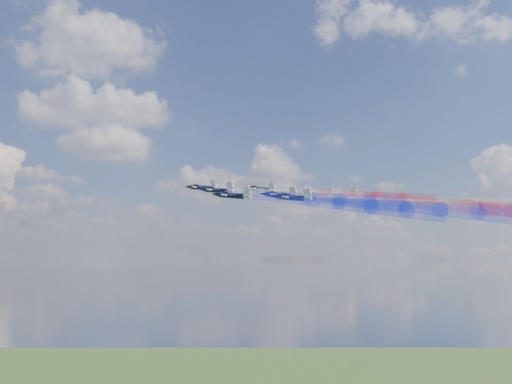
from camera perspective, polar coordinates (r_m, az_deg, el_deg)
name	(u,v)px	position (r m, az deg, el deg)	size (l,w,h in m)	color
jet_lead	(202,188)	(173.64, -5.09, 0.40)	(9.63, 12.04, 3.21)	black
trail_lead	(283,194)	(157.63, 2.58, -0.16)	(4.01, 44.10, 4.01)	white
jet_inner_left	(217,190)	(156.29, -3.66, 0.15)	(9.63, 12.04, 3.21)	black
trail_inner_left	(310,197)	(141.05, 5.10, -0.51)	(4.01, 44.10, 4.01)	#1B2EED
jet_inner_right	(260,189)	(171.64, 0.35, 0.26)	(9.63, 12.04, 3.21)	black
trail_inner_right	(348,195)	(157.92, 8.58, -0.33)	(4.01, 44.10, 4.01)	red
jet_outer_left	(233,196)	(141.66, -2.21, -0.33)	(9.63, 12.04, 3.21)	black
trail_outer_left	(338,204)	(127.24, 7.70, -1.13)	(4.01, 44.10, 4.01)	#1B2EED
jet_center_third	(279,195)	(157.04, 2.20, -0.28)	(9.63, 12.04, 3.21)	black
trail_center_third	(379,203)	(144.31, 11.40, -0.97)	(4.01, 44.10, 4.01)	white
jet_outer_right	(317,196)	(174.23, 5.74, -0.35)	(9.63, 12.04, 3.21)	black
trail_outer_right	(410,203)	(162.86, 14.19, -0.97)	(4.01, 44.10, 4.01)	red
jet_rear_left	(292,198)	(141.87, 3.38, -0.53)	(9.63, 12.04, 3.21)	black
trail_rear_left	(405,206)	(129.89, 13.75, -1.31)	(4.01, 44.10, 4.01)	#1B2EED
jet_rear_right	(340,197)	(160.84, 7.85, -0.49)	(9.63, 12.04, 3.21)	black
trail_rear_right	(444,205)	(150.59, 17.18, -1.16)	(4.01, 44.10, 4.01)	red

